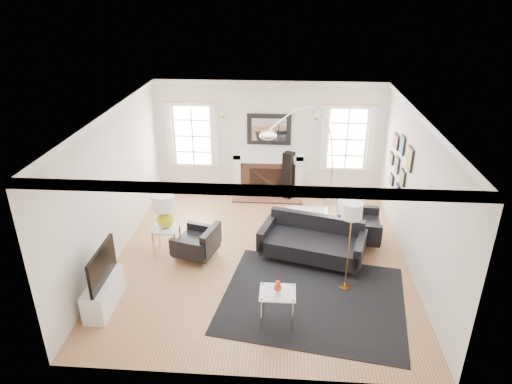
# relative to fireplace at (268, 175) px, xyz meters

# --- Properties ---
(floor) EXTENTS (6.00, 6.00, 0.00)m
(floor) POSITION_rel_fireplace_xyz_m (0.00, -2.79, -0.54)
(floor) COLOR #915D3C
(floor) RESTS_ON ground
(back_wall) EXTENTS (5.50, 0.04, 2.80)m
(back_wall) POSITION_rel_fireplace_xyz_m (0.00, 0.21, 0.86)
(back_wall) COLOR silver
(back_wall) RESTS_ON floor
(front_wall) EXTENTS (5.50, 0.04, 2.80)m
(front_wall) POSITION_rel_fireplace_xyz_m (0.00, -5.79, 0.86)
(front_wall) COLOR silver
(front_wall) RESTS_ON floor
(left_wall) EXTENTS (0.04, 6.00, 2.80)m
(left_wall) POSITION_rel_fireplace_xyz_m (-2.75, -2.79, 0.86)
(left_wall) COLOR silver
(left_wall) RESTS_ON floor
(right_wall) EXTENTS (0.04, 6.00, 2.80)m
(right_wall) POSITION_rel_fireplace_xyz_m (2.75, -2.79, 0.86)
(right_wall) COLOR silver
(right_wall) RESTS_ON floor
(ceiling) EXTENTS (5.50, 6.00, 0.02)m
(ceiling) POSITION_rel_fireplace_xyz_m (0.00, -2.79, 2.26)
(ceiling) COLOR white
(ceiling) RESTS_ON back_wall
(crown_molding) EXTENTS (5.50, 6.00, 0.12)m
(crown_molding) POSITION_rel_fireplace_xyz_m (0.00, -2.79, 2.20)
(crown_molding) COLOR white
(crown_molding) RESTS_ON back_wall
(fireplace) EXTENTS (1.70, 0.69, 1.11)m
(fireplace) POSITION_rel_fireplace_xyz_m (0.00, 0.00, 0.00)
(fireplace) COLOR white
(fireplace) RESTS_ON floor
(mantel_mirror) EXTENTS (1.05, 0.07, 0.75)m
(mantel_mirror) POSITION_rel_fireplace_xyz_m (0.00, 0.16, 1.11)
(mantel_mirror) COLOR black
(mantel_mirror) RESTS_ON back_wall
(window_left) EXTENTS (1.24, 0.15, 1.62)m
(window_left) POSITION_rel_fireplace_xyz_m (-1.85, 0.16, 0.92)
(window_left) COLOR white
(window_left) RESTS_ON back_wall
(window_right) EXTENTS (1.24, 0.15, 1.62)m
(window_right) POSITION_rel_fireplace_xyz_m (1.85, 0.16, 0.92)
(window_right) COLOR white
(window_right) RESTS_ON back_wall
(gallery_wall) EXTENTS (0.04, 1.73, 1.29)m
(gallery_wall) POSITION_rel_fireplace_xyz_m (2.72, -1.50, 0.99)
(gallery_wall) COLOR black
(gallery_wall) RESTS_ON right_wall
(tv_unit) EXTENTS (0.35, 1.00, 1.09)m
(tv_unit) POSITION_rel_fireplace_xyz_m (-2.44, -4.49, -0.21)
(tv_unit) COLOR white
(tv_unit) RESTS_ON floor
(area_rug) EXTENTS (3.32, 2.91, 0.01)m
(area_rug) POSITION_rel_fireplace_xyz_m (0.95, -4.07, -0.54)
(area_rug) COLOR black
(area_rug) RESTS_ON floor
(sofa) EXTENTS (2.10, 1.36, 0.63)m
(sofa) POSITION_rel_fireplace_xyz_m (0.98, -2.76, -0.20)
(sofa) COLOR black
(sofa) RESTS_ON floor
(armchair_left) EXTENTS (0.91, 0.97, 0.55)m
(armchair_left) POSITION_rel_fireplace_xyz_m (-1.19, -2.92, -0.24)
(armchair_left) COLOR black
(armchair_left) RESTS_ON floor
(armchair_right) EXTENTS (0.95, 1.03, 0.64)m
(armchair_right) POSITION_rel_fireplace_xyz_m (1.86, -2.11, -0.18)
(armchair_right) COLOR black
(armchair_right) RESTS_ON floor
(coffee_table) EXTENTS (0.88, 0.88, 0.39)m
(coffee_table) POSITION_rel_fireplace_xyz_m (0.91, -1.81, -0.18)
(coffee_table) COLOR silver
(coffee_table) RESTS_ON floor
(side_table_left) EXTENTS (0.50, 0.50, 0.55)m
(side_table_left) POSITION_rel_fireplace_xyz_m (-1.84, -2.78, -0.10)
(side_table_left) COLOR silver
(side_table_left) RESTS_ON floor
(nesting_table) EXTENTS (0.54, 0.46, 0.60)m
(nesting_table) POSITION_rel_fireplace_xyz_m (0.36, -4.71, -0.07)
(nesting_table) COLOR silver
(nesting_table) RESTS_ON floor
(gourd_lamp) EXTENTS (0.43, 0.43, 0.69)m
(gourd_lamp) POSITION_rel_fireplace_xyz_m (-1.84, -2.78, 0.40)
(gourd_lamp) COLOR gold
(gourd_lamp) RESTS_ON side_table_left
(orange_vase) EXTENTS (0.12, 0.12, 0.19)m
(orange_vase) POSITION_rel_fireplace_xyz_m (0.36, -4.71, 0.16)
(orange_vase) COLOR red
(orange_vase) RESTS_ON nesting_table
(arc_floor_lamp) EXTENTS (1.79, 1.66, 2.54)m
(arc_floor_lamp) POSITION_rel_fireplace_xyz_m (0.78, -0.78, 0.83)
(arc_floor_lamp) COLOR silver
(arc_floor_lamp) RESTS_ON floor
(stick_floor_lamp) EXTENTS (0.33, 0.33, 1.64)m
(stick_floor_lamp) POSITION_rel_fireplace_xyz_m (1.51, -3.70, 0.88)
(stick_floor_lamp) COLOR #C38843
(stick_floor_lamp) RESTS_ON floor
(speaker_tower) EXTENTS (0.31, 0.31, 1.19)m
(speaker_tower) POSITION_rel_fireplace_xyz_m (0.49, -0.14, 0.05)
(speaker_tower) COLOR black
(speaker_tower) RESTS_ON floor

